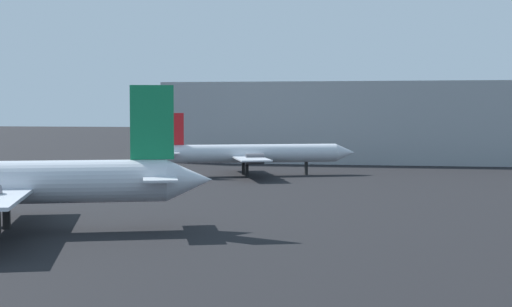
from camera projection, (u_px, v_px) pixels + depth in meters
The scene contains 2 objects.
airplane_distant at pixel (251, 154), 91.31m from camera, with size 24.45×17.29×7.54m.
terminal_building at pixel (375, 122), 117.93m from camera, with size 62.53×20.89×11.94m, color #999EA3.
Camera 1 is at (5.05, -8.47, 8.17)m, focal length 53.48 mm.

